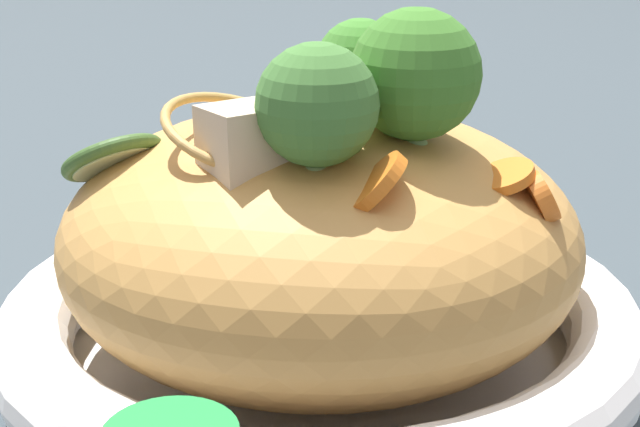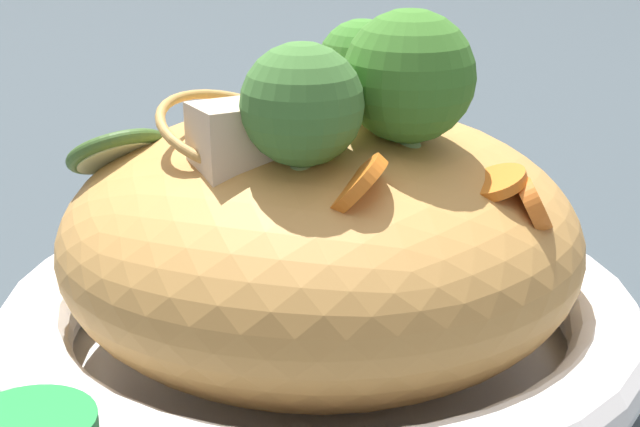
# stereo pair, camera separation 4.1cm
# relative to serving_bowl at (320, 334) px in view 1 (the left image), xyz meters

# --- Properties ---
(ground_plane) EXTENTS (3.00, 3.00, 0.00)m
(ground_plane) POSITION_rel_serving_bowl_xyz_m (0.00, 0.00, -0.03)
(ground_plane) COLOR #354046
(serving_bowl) EXTENTS (0.29, 0.29, 0.05)m
(serving_bowl) POSITION_rel_serving_bowl_xyz_m (0.00, 0.00, 0.00)
(serving_bowl) COLOR white
(serving_bowl) RESTS_ON ground_plane
(noodle_heap) EXTENTS (0.22, 0.22, 0.12)m
(noodle_heap) POSITION_rel_serving_bowl_xyz_m (-0.00, -0.00, 0.05)
(noodle_heap) COLOR #C38E48
(noodle_heap) RESTS_ON serving_bowl
(broccoli_florets) EXTENTS (0.10, 0.10, 0.07)m
(broccoli_florets) POSITION_rel_serving_bowl_xyz_m (0.03, 0.01, 0.12)
(broccoli_florets) COLOR #90B875
(broccoli_florets) RESTS_ON serving_bowl
(carrot_coins) EXTENTS (0.03, 0.10, 0.04)m
(carrot_coins) POSITION_rel_serving_bowl_xyz_m (0.07, 0.03, 0.09)
(carrot_coins) COLOR orange
(carrot_coins) RESTS_ON serving_bowl
(zucchini_slices) EXTENTS (0.09, 0.16, 0.05)m
(zucchini_slices) POSITION_rel_serving_bowl_xyz_m (-0.01, -0.03, 0.09)
(zucchini_slices) COLOR beige
(zucchini_slices) RESTS_ON serving_bowl
(chicken_chunks) EXTENTS (0.12, 0.12, 0.03)m
(chicken_chunks) POSITION_rel_serving_bowl_xyz_m (-0.01, -0.00, 0.10)
(chicken_chunks) COLOR beige
(chicken_chunks) RESTS_ON serving_bowl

